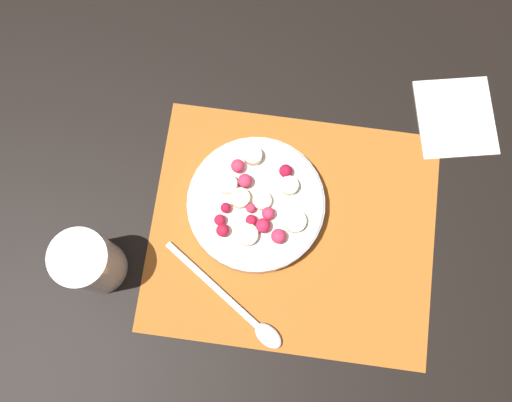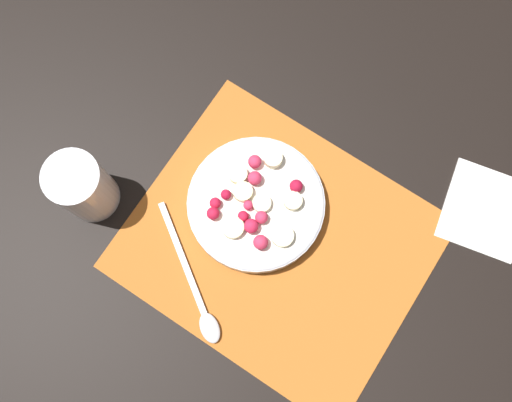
{
  "view_description": "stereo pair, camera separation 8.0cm",
  "coord_description": "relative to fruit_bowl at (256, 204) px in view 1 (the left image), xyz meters",
  "views": [
    {
      "loc": [
        0.03,
        0.15,
        0.82
      ],
      "look_at": [
        0.06,
        -0.03,
        0.04
      ],
      "focal_mm": 40.0,
      "sensor_mm": 36.0,
      "label": 1
    },
    {
      "loc": [
        -0.04,
        0.12,
        0.82
      ],
      "look_at": [
        0.06,
        -0.03,
        0.04
      ],
      "focal_mm": 40.0,
      "sensor_mm": 36.0,
      "label": 2
    }
  ],
  "objects": [
    {
      "name": "drinking_glass",
      "position": [
        0.21,
        0.12,
        0.03
      ],
      "size": [
        0.08,
        0.08,
        0.12
      ],
      "color": "white",
      "rests_on": "ground_plane"
    },
    {
      "name": "placemat",
      "position": [
        -0.06,
        0.03,
        -0.02
      ],
      "size": [
        0.41,
        0.35,
        0.01
      ],
      "color": "#B26023",
      "rests_on": "ground_plane"
    },
    {
      "name": "ground_plane",
      "position": [
        -0.06,
        0.03,
        -0.02
      ],
      "size": [
        3.0,
        3.0,
        0.0
      ],
      "primitive_type": "plane",
      "color": "black"
    },
    {
      "name": "spoon",
      "position": [
        -0.01,
        0.16,
        -0.01
      ],
      "size": [
        0.19,
        0.14,
        0.01
      ],
      "rotation": [
        0.0,
        0.0,
        2.55
      ],
      "color": "silver",
      "rests_on": "placemat"
    },
    {
      "name": "fruit_bowl",
      "position": [
        0.0,
        0.0,
        0.0
      ],
      "size": [
        0.2,
        0.2,
        0.05
      ],
      "color": "silver",
      "rests_on": "placemat"
    },
    {
      "name": "napkin",
      "position": [
        -0.28,
        -0.18,
        -0.02
      ],
      "size": [
        0.14,
        0.15,
        0.01
      ],
      "color": "white",
      "rests_on": "ground_plane"
    }
  ]
}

